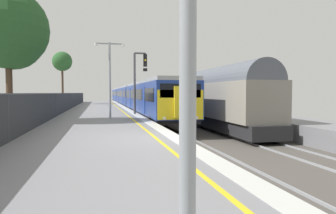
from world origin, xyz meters
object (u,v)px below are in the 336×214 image
freight_train_adjacent_track (173,95)px  background_tree_left (63,62)px  signal_gantry (138,76)px  platform_lamp_mid (110,73)px  commuter_train_at_platform (130,96)px  background_tree_centre (9,32)px

freight_train_adjacent_track → background_tree_left: background_tree_left is taller
signal_gantry → platform_lamp_mid: bearing=-125.9°
commuter_train_at_platform → freight_train_adjacent_track: size_ratio=1.43×
freight_train_adjacent_track → commuter_train_at_platform: bearing=108.5°
signal_gantry → background_tree_left: bearing=108.7°
freight_train_adjacent_track → signal_gantry: 12.31m
platform_lamp_mid → freight_train_adjacent_track: bearing=61.1°
signal_gantry → freight_train_adjacent_track: bearing=63.3°
commuter_train_at_platform → platform_lamp_mid: bearing=-98.3°
background_tree_left → background_tree_centre: background_tree_left is taller
platform_lamp_mid → background_tree_left: bearing=102.3°
freight_train_adjacent_track → background_tree_centre: background_tree_centre is taller
platform_lamp_mid → background_tree_left: (-6.10, 28.09, 3.30)m
background_tree_centre → background_tree_left: bearing=90.7°
commuter_train_at_platform → signal_gantry: size_ratio=12.61×
background_tree_centre → freight_train_adjacent_track: bearing=50.0°
freight_train_adjacent_track → platform_lamp_mid: platform_lamp_mid is taller
background_tree_left → background_tree_centre: (0.37, -30.08, -1.19)m
commuter_train_at_platform → background_tree_left: (-9.89, 1.98, 5.09)m
background_tree_centre → signal_gantry: bearing=32.8°
signal_gantry → background_tree_centre: (-8.06, -5.20, 2.10)m
platform_lamp_mid → background_tree_centre: bearing=-160.8°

